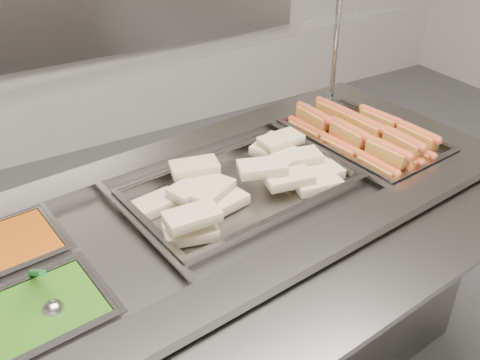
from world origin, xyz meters
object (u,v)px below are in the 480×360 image
steam_counter (229,297)px  pan_wraps (242,192)px  sneeze_guard (183,59)px  serving_spoon (51,304)px  pan_hotdogs (362,145)px

steam_counter → pan_wraps: pan_wraps is taller
steam_counter → sneeze_guard: size_ratio=1.17×
sneeze_guard → serving_spoon: 0.73m
steam_counter → pan_wraps: bearing=6.1°
steam_counter → pan_wraps: 0.39m
sneeze_guard → pan_hotdogs: size_ratio=2.87×
sneeze_guard → pan_wraps: bearing=-68.5°
serving_spoon → sneeze_guard: bearing=37.0°
sneeze_guard → serving_spoon: sneeze_guard is taller
steam_counter → pan_wraps: size_ratio=2.72×
steam_counter → serving_spoon: size_ratio=11.01×
sneeze_guard → serving_spoon: size_ratio=9.40×
steam_counter → sneeze_guard: 0.77m
steam_counter → pan_hotdogs: pan_hotdogs is taller
pan_wraps → serving_spoon: 0.64m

